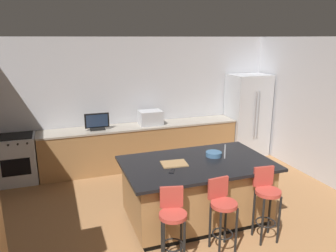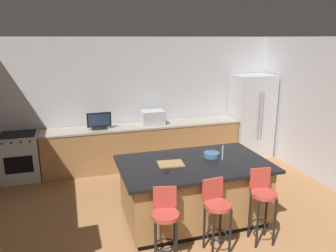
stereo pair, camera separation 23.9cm
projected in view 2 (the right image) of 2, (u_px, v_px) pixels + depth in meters
wall_back at (143, 101)px, 7.20m from camera, size 6.43×0.12×2.72m
counter_back at (144, 145)px, 7.06m from camera, size 4.21×0.62×0.91m
kitchen_island at (193, 191)px, 4.94m from camera, size 2.19×1.33×0.93m
refrigerator at (251, 116)px, 7.62m from camera, size 0.88×0.73×1.89m
range_oven at (20, 157)px, 6.36m from camera, size 0.71×0.63×0.93m
microwave at (153, 117)px, 6.96m from camera, size 0.48×0.36×0.30m
tv_monitor at (99, 122)px, 6.59m from camera, size 0.48×0.16×0.34m
sink_faucet_back at (143, 118)px, 7.00m from camera, size 0.02×0.02×0.24m
sink_faucet_island at (223, 152)px, 4.92m from camera, size 0.02×0.02×0.22m
bar_stool_left at (165, 220)px, 3.98m from camera, size 0.35×0.37×0.95m
bar_stool_center at (216, 210)px, 4.17m from camera, size 0.34×0.35×0.97m
bar_stool_right at (262, 199)px, 4.37m from camera, size 0.34×0.35×1.02m
fruit_bowl at (212, 155)px, 5.04m from camera, size 0.25×0.25×0.07m
cell_phone at (167, 171)px, 4.50m from camera, size 0.13×0.17×0.01m
cutting_board at (171, 164)px, 4.75m from camera, size 0.39×0.31×0.02m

